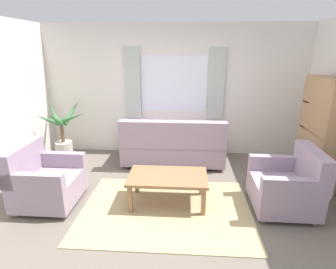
{
  "coord_description": "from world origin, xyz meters",
  "views": [
    {
      "loc": [
        0.24,
        -3.22,
        2.14
      ],
      "look_at": [
        -0.02,
        0.7,
        0.87
      ],
      "focal_mm": 28.82,
      "sensor_mm": 36.0,
      "label": 1
    }
  ],
  "objects": [
    {
      "name": "ground_plane",
      "position": [
        0.0,
        0.0,
        0.0
      ],
      "size": [
        6.24,
        6.24,
        0.0
      ],
      "primitive_type": "plane",
      "color": "#6B6056"
    },
    {
      "name": "couch",
      "position": [
        0.02,
        1.54,
        0.37
      ],
      "size": [
        1.9,
        0.82,
        0.92
      ],
      "rotation": [
        0.0,
        0.0,
        3.14
      ],
      "color": "#998499",
      "rests_on": "ground_plane"
    },
    {
      "name": "coffee_table",
      "position": [
        0.01,
        0.17,
        0.38
      ],
      "size": [
        1.1,
        0.64,
        0.44
      ],
      "color": "olive",
      "rests_on": "ground_plane"
    },
    {
      "name": "armchair_left",
      "position": [
        -1.73,
        0.07,
        0.35
      ],
      "size": [
        0.83,
        0.85,
        0.88
      ],
      "rotation": [
        0.0,
        0.0,
        1.56
      ],
      "color": "#998499",
      "rests_on": "ground_plane"
    },
    {
      "name": "bookshelf",
      "position": [
        2.35,
        0.99,
        0.89
      ],
      "size": [
        0.3,
        0.94,
        1.72
      ],
      "rotation": [
        0.0,
        0.0,
        1.57
      ],
      "color": "#A87F56",
      "rests_on": "ground_plane"
    },
    {
      "name": "wall_back",
      "position": [
        0.0,
        2.26,
        1.3
      ],
      "size": [
        5.32,
        0.12,
        2.6
      ],
      "primitive_type": "cube",
      "color": "silver",
      "rests_on": "ground_plane"
    },
    {
      "name": "potted_plant",
      "position": [
        -2.18,
        1.71,
        0.47
      ],
      "size": [
        0.96,
        1.15,
        1.14
      ],
      "color": "#B7B2A8",
      "rests_on": "ground_plane"
    },
    {
      "name": "armchair_right",
      "position": [
        1.66,
        0.15,
        0.35
      ],
      "size": [
        0.83,
        0.85,
        0.88
      ],
      "rotation": [
        0.0,
        0.0,
        -1.58
      ],
      "color": "#998499",
      "rests_on": "ground_plane"
    },
    {
      "name": "area_rug",
      "position": [
        0.0,
        0.0,
        0.01
      ],
      "size": [
        2.32,
        1.68,
        0.01
      ],
      "primitive_type": "cube",
      "color": "tan",
      "rests_on": "ground_plane"
    },
    {
      "name": "window_with_curtains",
      "position": [
        0.0,
        2.18,
        1.45
      ],
      "size": [
        1.98,
        0.07,
        1.4
      ],
      "color": "white"
    }
  ]
}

